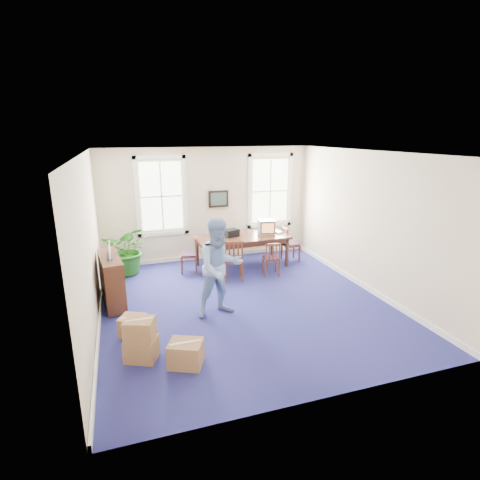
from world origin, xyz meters
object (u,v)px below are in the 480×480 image
object	(u,v)px
crt_tv	(266,227)
man	(220,268)
chair_near_left	(233,259)
potted_plant	(128,249)
cardboard_boxes	(152,334)
credenza	(112,281)
conference_table	(242,251)

from	to	relation	value
crt_tv	man	distance (m)	3.36
chair_near_left	potted_plant	distance (m)	2.75
crt_tv	cardboard_boxes	world-z (taller)	crt_tv
chair_near_left	credenza	size ratio (longest dim) A/B	0.78
chair_near_left	credenza	world-z (taller)	credenza
conference_table	credenza	distance (m)	3.69
conference_table	crt_tv	size ratio (longest dim) A/B	5.28
conference_table	chair_near_left	xyz separation A→B (m)	(-0.51, -0.85, 0.10)
potted_plant	cardboard_boxes	world-z (taller)	potted_plant
conference_table	man	size ratio (longest dim) A/B	1.25
man	cardboard_boxes	xyz separation A→B (m)	(-1.46, -1.05, -0.63)
cardboard_boxes	man	bearing A→B (deg)	35.82
crt_tv	credenza	bearing A→B (deg)	-149.15
crt_tv	potted_plant	bearing A→B (deg)	-173.37
crt_tv	chair_near_left	world-z (taller)	crt_tv
crt_tv	man	bearing A→B (deg)	-116.63
crt_tv	credenza	world-z (taller)	crt_tv
chair_near_left	cardboard_boxes	size ratio (longest dim) A/B	0.80
chair_near_left	man	world-z (taller)	man
conference_table	cardboard_boxes	bearing A→B (deg)	-129.83
chair_near_left	credenza	bearing A→B (deg)	23.42
conference_table	cardboard_boxes	size ratio (longest dim) A/B	1.90
chair_near_left	man	xyz separation A→B (m)	(-0.80, -1.74, 0.48)
potted_plant	cardboard_boxes	size ratio (longest dim) A/B	1.01
credenza	potted_plant	size ratio (longest dim) A/B	1.02
conference_table	credenza	bearing A→B (deg)	-159.84
conference_table	chair_near_left	bearing A→B (deg)	-123.58
chair_near_left	cardboard_boxes	world-z (taller)	chair_near_left
conference_table	credenza	world-z (taller)	credenza
crt_tv	potted_plant	distance (m)	3.76
crt_tv	credenza	distance (m)	4.43
conference_table	credenza	size ratio (longest dim) A/B	1.86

